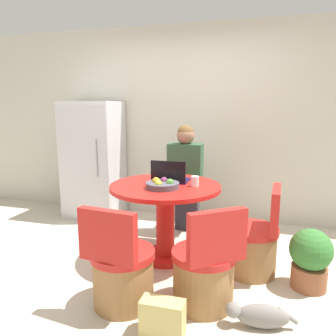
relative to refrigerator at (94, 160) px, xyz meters
name	(u,v)px	position (x,y,z in m)	size (l,w,h in m)	color
ground_plane	(151,271)	(1.29, -1.34, -0.80)	(12.00, 12.00, 0.00)	beige
wall_back	(190,124)	(1.29, 0.36, 0.50)	(7.00, 0.06, 2.60)	beige
refrigerator	(94,160)	(0.00, 0.00, 0.00)	(0.74, 0.63, 1.60)	silver
dining_table	(165,206)	(1.35, -1.04, -0.25)	(1.10, 1.10, 0.78)	red
chair_near_right_corner	(205,273)	(1.87, -1.73, -0.53)	(0.57, 0.57, 0.83)	#9E7042
chair_right_side	(253,245)	(2.21, -1.10, -0.53)	(0.50, 0.50, 0.83)	#9E7042
chair_near_camera	(122,273)	(1.25, -1.90, -0.53)	(0.50, 0.51, 0.83)	#9E7042
person_seated	(186,174)	(1.38, -0.27, -0.07)	(0.40, 0.37, 1.33)	#2D2D38
laptop	(170,177)	(1.36, -0.90, 0.02)	(0.36, 0.26, 0.23)	#141947
fruit_bowl	(162,185)	(1.36, -1.18, 0.01)	(0.32, 0.32, 0.10)	#4C4C56
coffee_cup	(195,181)	(1.64, -1.03, 0.03)	(0.07, 0.07, 0.10)	white
cat	(259,315)	(2.28, -1.89, -0.71)	(0.50, 0.19, 0.18)	gray
potted_plant	(310,257)	(2.69, -1.24, -0.52)	(0.35, 0.35, 0.53)	#935638
handbag	(163,318)	(1.65, -2.15, -0.67)	(0.30, 0.14, 0.26)	tan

